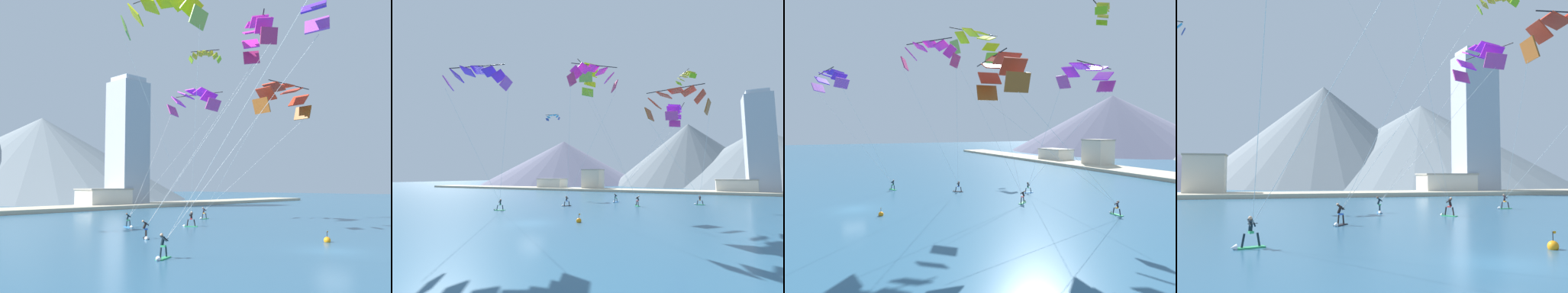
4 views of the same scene
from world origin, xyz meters
TOP-DOWN VIEW (x-y plane):
  - ground_plane at (0.00, 0.00)m, footprint 400.00×400.00m
  - kitesurfer_near_lead at (1.10, 24.05)m, footprint 0.75×1.79m
  - kitesurfer_near_trail at (6.30, 19.87)m, footprint 1.28×1.68m
  - kitesurfer_mid_center at (-10.45, 6.35)m, footprint 1.77×1.00m
  - kitesurfer_far_left at (-4.33, 14.96)m, footprint 1.36×1.63m
  - kitesurfer_far_right at (15.38, 25.91)m, footprint 1.76×0.60m
  - parafoil_kite_near_lead at (12.12, 24.68)m, footprint 12.77×8.15m
  - parafoil_kite_distant_low_drift at (14.32, 24.54)m, footprint 3.74×4.09m
  - race_marker_buoy at (4.29, 2.48)m, footprint 0.56×0.56m
  - shoreline_strip at (0.00, 57.76)m, footprint 180.00×10.00m
  - shore_building_harbour_front at (24.02, 60.90)m, footprint 10.37×6.50m
  - shore_building_quay_east at (-19.35, 61.04)m, footprint 6.78×5.38m
  - highrise_tower at (30.52, 61.60)m, footprint 7.00×7.00m
  - mountain_peak_central_summit at (8.74, 125.61)m, footprint 82.91×82.91m
  - mountain_peak_east_shoulder at (40.21, 118.70)m, footprint 94.40×94.40m

SIDE VIEW (x-z plane):
  - ground_plane at x=0.00m, z-range 0.00..0.00m
  - race_marker_buoy at x=4.29m, z-range -0.35..0.67m
  - shoreline_strip at x=0.00m, z-range 0.00..0.70m
  - kitesurfer_near_lead at x=1.10m, z-range -0.37..1.28m
  - kitesurfer_mid_center at x=-10.45m, z-range -0.38..1.29m
  - kitesurfer_far_right at x=15.38m, z-range -0.37..1.30m
  - kitesurfer_far_left at x=-4.33m, z-range -0.36..1.33m
  - kitesurfer_near_trail at x=6.30m, z-range -0.34..1.42m
  - shore_building_harbour_front at x=24.02m, z-range 0.01..3.94m
  - shore_building_quay_east at x=-19.35m, z-range 0.01..7.15m
  - mountain_peak_east_shoulder at x=40.21m, z-range 0.00..26.57m
  - highrise_tower at x=30.52m, z-range -0.21..28.25m
  - parafoil_kite_near_lead at x=12.12m, z-range 7.93..23.88m
  - mountain_peak_central_summit at x=8.74m, z-range 0.00..32.73m
  - parafoil_kite_distant_low_drift at x=14.32m, z-range 21.49..23.14m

